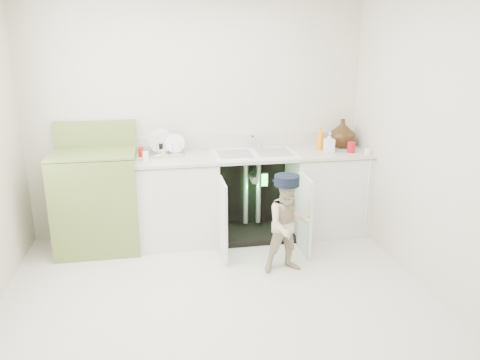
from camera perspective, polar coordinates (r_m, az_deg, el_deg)
name	(u,v)px	position (r m, az deg, el deg)	size (l,w,h in m)	color
ground	(218,297)	(3.96, -2.73, -14.05)	(3.50, 3.50, 0.00)	beige
room_shell	(215,148)	(3.49, -3.01, 3.86)	(6.00, 5.50, 1.26)	beige
counter_run	(256,193)	(4.94, 1.98, -1.59)	(2.44, 1.02, 1.21)	silver
avocado_stove	(97,199)	(4.84, -17.01, -2.22)	(0.80, 0.65, 1.24)	olive
repair_worker	(289,224)	(4.20, 5.95, -5.30)	(0.45, 0.69, 0.90)	#CBBA91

